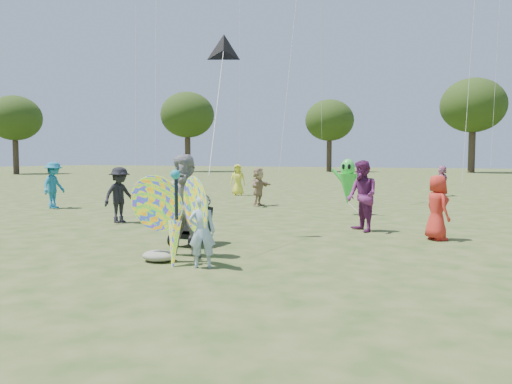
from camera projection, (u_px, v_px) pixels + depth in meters
ground at (229, 262)px, 8.50m from camera, size 160.00×160.00×0.00m
child_girl at (202, 231)px, 8.03m from camera, size 0.52×0.46×1.19m
adult_man at (187, 206)px, 8.85m from camera, size 1.04×0.90×1.84m
grey_bag at (159, 256)px, 8.57m from camera, size 0.60×0.49×0.19m
crowd_a at (437, 208)px, 10.74m from camera, size 0.77×0.82×1.41m
crowd_b at (120, 195)px, 13.58m from camera, size 0.78×1.09×1.52m
crowd_d at (259, 187)px, 18.28m from camera, size 0.45×1.32×1.41m
crowd_e at (362, 196)px, 11.94m from camera, size 1.04×1.06×1.72m
crowd_g at (238, 180)px, 23.34m from camera, size 0.83×0.67×1.46m
crowd_i at (54, 185)px, 17.40m from camera, size 0.81×1.16×1.63m
crowd_j at (442, 181)px, 22.90m from camera, size 0.88×1.38×1.42m
jogging_stroller at (194, 215)px, 10.16m from camera, size 0.54×1.07×1.09m
butterfly_kite at (175, 217)px, 8.26m from camera, size 1.74×0.75×1.79m
delta_kite_rig at (223, 52)px, 10.87m from camera, size 1.35×2.50×3.04m
alien_kite at (348, 184)px, 15.47m from camera, size 1.12×0.69×1.74m
tree_line at (489, 103)px, 47.08m from camera, size 91.78×33.60×10.79m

